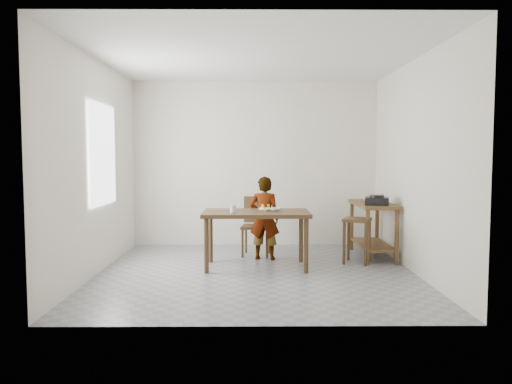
{
  "coord_description": "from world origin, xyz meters",
  "views": [
    {
      "loc": [
        -0.06,
        -6.25,
        1.49
      ],
      "look_at": [
        0.0,
        0.4,
        1.0
      ],
      "focal_mm": 35.0,
      "sensor_mm": 36.0,
      "label": 1
    }
  ],
  "objects_px": {
    "dining_chair": "(256,226)",
    "dining_table": "(256,239)",
    "stool": "(357,241)",
    "prep_counter": "(373,230)",
    "child": "(264,218)"
  },
  "relations": [
    {
      "from": "dining_table",
      "to": "child",
      "type": "height_order",
      "value": "child"
    },
    {
      "from": "stool",
      "to": "dining_table",
      "type": "bearing_deg",
      "value": -169.66
    },
    {
      "from": "dining_chair",
      "to": "dining_table",
      "type": "bearing_deg",
      "value": -83.13
    },
    {
      "from": "dining_table",
      "to": "prep_counter",
      "type": "relative_size",
      "value": 1.17
    },
    {
      "from": "dining_table",
      "to": "stool",
      "type": "distance_m",
      "value": 1.42
    },
    {
      "from": "prep_counter",
      "to": "dining_chair",
      "type": "xyz_separation_m",
      "value": [
        -1.71,
        0.11,
        0.03
      ]
    },
    {
      "from": "child",
      "to": "stool",
      "type": "bearing_deg",
      "value": 178.3
    },
    {
      "from": "dining_table",
      "to": "child",
      "type": "relative_size",
      "value": 1.17
    },
    {
      "from": "child",
      "to": "stool",
      "type": "height_order",
      "value": "child"
    },
    {
      "from": "child",
      "to": "stool",
      "type": "distance_m",
      "value": 1.33
    },
    {
      "from": "prep_counter",
      "to": "child",
      "type": "xyz_separation_m",
      "value": [
        -1.6,
        -0.18,
        0.2
      ]
    },
    {
      "from": "dining_table",
      "to": "stool",
      "type": "bearing_deg",
      "value": 10.34
    },
    {
      "from": "dining_table",
      "to": "child",
      "type": "bearing_deg",
      "value": 76.71
    },
    {
      "from": "child",
      "to": "dining_table",
      "type": "bearing_deg",
      "value": 86.92
    },
    {
      "from": "prep_counter",
      "to": "dining_table",
      "type": "bearing_deg",
      "value": -157.85
    }
  ]
}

